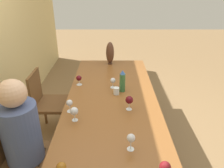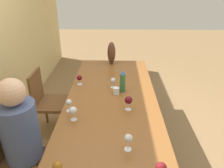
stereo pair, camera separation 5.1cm
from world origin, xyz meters
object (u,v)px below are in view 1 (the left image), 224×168
vase (110,53)px  wine_glass_0 (113,81)px  wine_glass_4 (70,103)px  wine_glass_7 (165,167)px  water_bottle (123,81)px  wine_glass_6 (62,168)px  chair_far (47,101)px  wine_glass_5 (74,111)px  chair_near (19,155)px  water_tumbler (116,91)px  wine_glass_2 (79,78)px  person_near (24,139)px  wine_glass_1 (129,100)px  wine_glass_3 (131,138)px

vase → wine_glass_0: bearing=-177.1°
wine_glass_4 → wine_glass_7: (-0.81, -0.75, 0.02)m
water_bottle → wine_glass_6: 1.30m
wine_glass_4 → chair_far: 0.85m
wine_glass_0 → wine_glass_5: 0.76m
wine_glass_0 → wine_glass_5: size_ratio=0.91×
water_bottle → wine_glass_7: (-1.24, -0.22, -0.02)m
wine_glass_7 → chair_near: size_ratio=0.17×
wine_glass_0 → water_bottle: bearing=-129.6°
water_tumbler → wine_glass_6: 1.21m
vase → chair_near: bearing=153.6°
wine_glass_7 → chair_near: (0.48, 1.18, -0.37)m
wine_glass_2 → wine_glass_7: size_ratio=0.82×
wine_glass_2 → chair_near: 1.08m
wine_glass_5 → person_near: person_near is taller
vase → wine_glass_1: vase is taller
water_tumbler → chair_far: 0.98m
wine_glass_6 → wine_glass_7: 0.67m
wine_glass_1 → wine_glass_4: 0.59m
water_tumbler → vase: vase is taller
water_bottle → wine_glass_0: (0.09, 0.11, -0.04)m
wine_glass_1 → wine_glass_4: wine_glass_1 is taller
wine_glass_1 → wine_glass_2: bearing=45.8°
person_near → wine_glass_1: bearing=-68.7°
vase → wine_glass_0: (-0.80, -0.04, -0.09)m
wine_glass_7 → chair_near: wine_glass_7 is taller
wine_glass_1 → person_near: person_near is taller
wine_glass_0 → chair_far: size_ratio=0.14×
wine_glass_1 → chair_near: 1.14m
wine_glass_1 → person_near: bearing=111.3°
wine_glass_3 → wine_glass_4: (0.53, 0.56, -0.01)m
wine_glass_0 → wine_glass_6: 1.35m
water_bottle → person_near: 1.18m
vase → wine_glass_2: bearing=152.5°
wine_glass_1 → wine_glass_3: bearing=177.2°
vase → wine_glass_1: 1.30m
wine_glass_3 → vase: bearing=5.3°
wine_glass_2 → wine_glass_3: bearing=-154.1°
wine_glass_7 → chair_far: bearing=39.2°
wine_glass_2 → wine_glass_6: 1.39m
wine_glass_4 → wine_glass_5: wine_glass_5 is taller
vase → wine_glass_7: size_ratio=2.28×
water_tumbler → wine_glass_0: 0.17m
water_tumbler → wine_glass_5: size_ratio=0.60×
vase → chair_far: 1.15m
vase → wine_glass_0: vase is taller
wine_glass_0 → chair_near: bearing=134.7°
vase → wine_glass_2: (-0.72, 0.37, -0.09)m
wine_glass_4 → wine_glass_7: size_ratio=0.85×
water_tumbler → wine_glass_2: wine_glass_2 is taller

